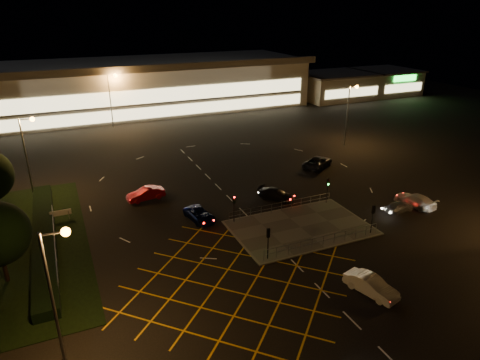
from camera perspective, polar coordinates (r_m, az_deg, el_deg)
name	(u,v)px	position (r m, az deg, el deg)	size (l,w,h in m)	color
ground	(275,224)	(46.88, 4.69, -5.80)	(180.00, 180.00, 0.00)	black
pedestrian_island	(300,228)	(46.25, 8.07, -6.29)	(14.00, 9.00, 0.12)	#4C4944
hedge	(44,237)	(47.41, -24.68, -6.93)	(2.00, 26.00, 1.00)	black
supermarket	(147,85)	(101.54, -12.35, 12.31)	(72.00, 26.50, 10.50)	beige
retail_unit_a	(335,85)	(113.37, 12.55, 12.21)	(18.80, 14.80, 6.35)	beige
retail_unit_b	(385,81)	(123.38, 18.74, 12.37)	(14.80, 14.80, 6.35)	beige
streetlight_sw	(57,281)	(28.71, -23.23, -12.32)	(1.78, 0.56, 10.03)	slate
streetlight_nw	(28,146)	(56.42, -26.39, 4.03)	(1.78, 0.56, 10.03)	slate
streetlight_ne	(350,107)	(73.35, 14.47, 9.42)	(1.78, 0.56, 10.03)	slate
streetlight_far_left	(112,93)	(86.22, -16.71, 11.04)	(1.78, 0.56, 10.03)	slate
streetlight_far_right	(290,78)	(101.10, 6.68, 13.34)	(1.78, 0.56, 10.03)	slate
signal_sw	(268,237)	(39.45, 3.78, -7.63)	(0.28, 0.30, 3.15)	black
signal_se	(373,213)	(45.69, 17.30, -4.27)	(0.28, 0.30, 3.15)	black
signal_nw	(234,203)	(45.85, -0.82, -3.09)	(0.28, 0.30, 3.15)	black
signal_ne	(328,185)	(51.32, 11.61, -0.71)	(0.28, 0.30, 3.15)	black
car_queue_white	(371,285)	(37.58, 17.07, -13.29)	(1.60, 4.58, 1.51)	white
car_left_blue	(200,215)	(47.40, -5.41, -4.62)	(2.13, 4.62, 1.28)	#0B1442
car_far_dkgrey	(276,194)	(52.26, 4.88, -1.92)	(1.85, 4.54, 1.32)	black
car_right_silver	(399,207)	(52.33, 20.46, -3.33)	(1.50, 3.72, 1.27)	silver
car_circ_red	(146,194)	(53.24, -12.46, -1.81)	(1.59, 4.57, 1.51)	maroon
car_east_grey	(318,162)	(63.42, 10.33, 2.36)	(2.63, 5.70, 1.59)	black
car_approach_white	(415,200)	(54.48, 22.31, -2.49)	(2.05, 5.04, 1.46)	silver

